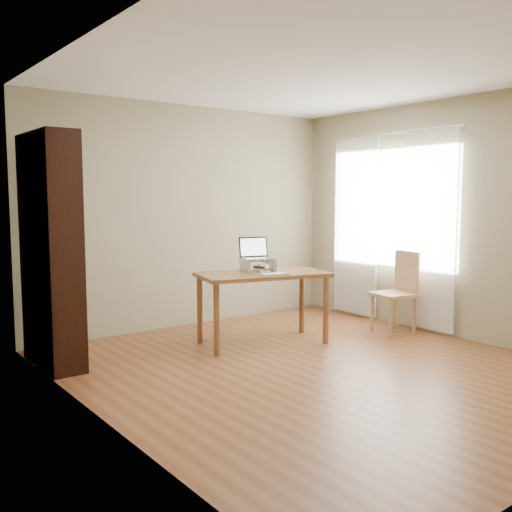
{
  "coord_description": "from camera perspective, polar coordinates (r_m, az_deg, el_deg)",
  "views": [
    {
      "loc": [
        -3.46,
        -3.62,
        1.53
      ],
      "look_at": [
        0.04,
        0.97,
        0.93
      ],
      "focal_mm": 40.0,
      "sensor_mm": 36.0,
      "label": 1
    }
  ],
  "objects": [
    {
      "name": "bookshelf",
      "position": [
        5.45,
        -19.78,
        0.49
      ],
      "size": [
        0.3,
        0.9,
        2.1
      ],
      "color": "black",
      "rests_on": "ground"
    },
    {
      "name": "desk",
      "position": [
        5.93,
        0.67,
        -2.69
      ],
      "size": [
        1.44,
        0.97,
        0.75
      ],
      "rotation": [
        0.0,
        0.0,
        -0.25
      ],
      "color": "brown",
      "rests_on": "ground"
    },
    {
      "name": "keyboard",
      "position": [
        5.72,
        1.79,
        -1.84
      ],
      "size": [
        0.31,
        0.18,
        0.02
      ],
      "rotation": [
        0.0,
        0.0,
        -0.19
      ],
      "color": "silver",
      "rests_on": "desk"
    },
    {
      "name": "room",
      "position": [
        5.05,
        6.52,
        3.26
      ],
      "size": [
        4.04,
        4.54,
        2.64
      ],
      "color": "brown",
      "rests_on": "ground"
    },
    {
      "name": "laptop_stand",
      "position": [
        5.96,
        0.2,
        -0.81
      ],
      "size": [
        0.32,
        0.25,
        0.13
      ],
      "rotation": [
        0.0,
        0.0,
        -0.25
      ],
      "color": "silver",
      "rests_on": "desk"
    },
    {
      "name": "coaster",
      "position": [
        6.1,
        6.51,
        -1.46
      ],
      "size": [
        0.09,
        0.09,
        0.01
      ],
      "primitive_type": "cylinder",
      "color": "brown",
      "rests_on": "desk"
    },
    {
      "name": "cat",
      "position": [
        6.0,
        0.17,
        -0.9
      ],
      "size": [
        0.25,
        0.49,
        0.16
      ],
      "rotation": [
        0.0,
        0.0,
        -0.29
      ],
      "color": "#443B36",
      "rests_on": "desk"
    },
    {
      "name": "laptop",
      "position": [
        6.0,
        -0.13,
        0.25
      ],
      "size": [
        0.36,
        0.34,
        0.23
      ],
      "rotation": [
        0.0,
        0.0,
        -0.25
      ],
      "color": "silver",
      "rests_on": "laptop_stand"
    },
    {
      "name": "curtains",
      "position": [
        6.97,
        13.26,
        2.79
      ],
      "size": [
        0.03,
        1.9,
        2.25
      ],
      "color": "white",
      "rests_on": "ground"
    },
    {
      "name": "chair",
      "position": [
        6.66,
        13.98,
        -3.2
      ],
      "size": [
        0.48,
        0.48,
        0.92
      ],
      "rotation": [
        0.0,
        0.0,
        -0.2
      ],
      "color": "tan",
      "rests_on": "ground"
    }
  ]
}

